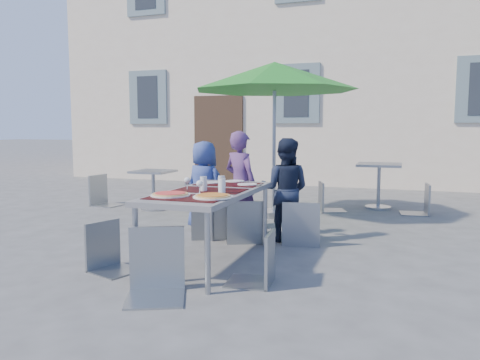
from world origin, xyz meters
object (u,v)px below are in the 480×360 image
at_px(chair_1, 244,195).
at_px(chair_4, 260,227).
at_px(patio_umbrella, 275,78).
at_px(chair_5, 155,221).
at_px(cafe_table_1, 379,177).
at_px(bg_chair_l_1, 327,179).
at_px(child_1, 240,184).
at_px(bg_chair_r_0, 191,178).
at_px(dining_table, 210,196).
at_px(chair_0, 210,191).
at_px(cafe_table_0, 153,185).
at_px(child_0, 204,186).
at_px(chair_3, 108,217).
at_px(pizza_near_right, 213,196).
at_px(bg_chair_l_0, 102,171).
at_px(bg_chair_r_1, 422,180).
at_px(pizza_near_left, 170,194).
at_px(chair_2, 302,196).
at_px(child_2, 285,190).

bearing_deg(chair_1, chair_4, -66.54).
bearing_deg(patio_umbrella, chair_5, -90.42).
xyz_separation_m(cafe_table_1, bg_chair_l_1, (-0.80, -0.52, -0.01)).
distance_m(child_1, bg_chair_r_0, 2.22).
relative_size(dining_table, chair_0, 1.81).
relative_size(chair_4, cafe_table_0, 1.33).
distance_m(child_0, cafe_table_0, 1.90).
height_order(chair_0, chair_3, chair_0).
height_order(pizza_near_right, child_1, child_1).
height_order(chair_1, cafe_table_1, chair_1).
bearing_deg(bg_chair_l_0, child_0, -27.20).
bearing_deg(bg_chair_r_1, child_0, -142.22).
distance_m(pizza_near_left, bg_chair_r_0, 3.65).
relative_size(chair_1, cafe_table_0, 1.48).
bearing_deg(chair_0, bg_chair_l_0, 148.17).
bearing_deg(chair_2, chair_5, -111.21).
bearing_deg(chair_3, dining_table, 33.61).
distance_m(patio_umbrella, bg_chair_r_1, 2.87).
relative_size(pizza_near_right, child_0, 0.30).
relative_size(chair_5, bg_chair_r_0, 1.13).
distance_m(chair_1, bg_chair_r_0, 2.52).
bearing_deg(chair_5, cafe_table_0, 119.70).
distance_m(dining_table, bg_chair_l_0, 4.23).
bearing_deg(chair_3, pizza_near_left, 4.26).
relative_size(chair_3, cafe_table_1, 1.15).
bearing_deg(chair_5, child_0, 104.20).
height_order(dining_table, pizza_near_right, pizza_near_right).
bearing_deg(chair_3, patio_umbrella, 76.06).
bearing_deg(dining_table, chair_1, 86.30).
relative_size(child_1, patio_umbrella, 0.53).
relative_size(chair_1, bg_chair_l_0, 0.95).
xyz_separation_m(pizza_near_left, bg_chair_r_1, (2.33, 4.12, -0.22)).
bearing_deg(pizza_near_left, bg_chair_l_0, 133.24).
distance_m(pizza_near_left, chair_1, 1.47).
xyz_separation_m(dining_table, chair_0, (-0.42, 0.99, -0.09)).
relative_size(child_1, chair_1, 1.36).
xyz_separation_m(child_2, bg_chair_l_1, (0.18, 2.26, -0.09)).
relative_size(dining_table, bg_chair_l_1, 2.01).
bearing_deg(pizza_near_left, bg_chair_l_1, 77.72).
bearing_deg(pizza_near_left, chair_0, 98.92).
relative_size(child_0, patio_umbrella, 0.48).
relative_size(patio_umbrella, bg_chair_l_1, 2.74).
height_order(child_0, chair_4, child_0).
xyz_separation_m(chair_0, bg_chair_r_1, (2.57, 2.63, -0.05)).
height_order(pizza_near_right, bg_chair_r_1, bg_chair_r_1).
xyz_separation_m(pizza_near_right, chair_4, (0.44, 0.01, -0.25)).
bearing_deg(chair_2, child_2, 148.49).
bearing_deg(bg_chair_l_0, chair_5, -49.78).
bearing_deg(bg_chair_l_1, cafe_table_0, -163.68).
bearing_deg(chair_3, cafe_table_1, 62.88).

